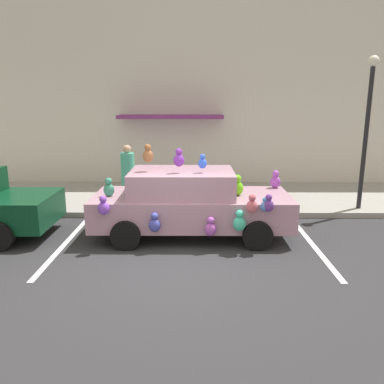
% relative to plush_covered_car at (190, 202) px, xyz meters
% --- Properties ---
extents(ground_plane, '(60.00, 60.00, 0.00)m').
position_rel_plush_covered_car_xyz_m(ground_plane, '(-0.23, -1.65, -0.80)').
color(ground_plane, '#2D2D30').
extents(sidewalk, '(24.00, 4.00, 0.15)m').
position_rel_plush_covered_car_xyz_m(sidewalk, '(-0.23, 3.35, -0.73)').
color(sidewalk, gray).
rests_on(sidewalk, ground).
extents(storefront_building, '(24.00, 1.25, 6.40)m').
position_rel_plush_covered_car_xyz_m(storefront_building, '(-0.24, 5.50, 2.39)').
color(storefront_building, beige).
rests_on(storefront_building, ground).
extents(parking_stripe_front, '(0.12, 3.60, 0.01)m').
position_rel_plush_covered_car_xyz_m(parking_stripe_front, '(2.71, -0.65, -0.80)').
color(parking_stripe_front, silver).
rests_on(parking_stripe_front, ground).
extents(parking_stripe_rear, '(0.12, 3.60, 0.01)m').
position_rel_plush_covered_car_xyz_m(parking_stripe_rear, '(-2.76, -0.65, -0.80)').
color(parking_stripe_rear, silver).
rests_on(parking_stripe_rear, ground).
extents(plush_covered_car, '(4.50, 2.12, 2.16)m').
position_rel_plush_covered_car_xyz_m(plush_covered_car, '(0.00, 0.00, 0.00)').
color(plush_covered_car, '#AC8195').
rests_on(plush_covered_car, ground).
extents(teddy_bear_on_sidewalk, '(0.40, 0.33, 0.76)m').
position_rel_plush_covered_car_xyz_m(teddy_bear_on_sidewalk, '(0.85, 2.05, -0.30)').
color(teddy_bear_on_sidewalk, pink).
rests_on(teddy_bear_on_sidewalk, sidewalk).
extents(street_lamp_post, '(0.28, 0.28, 4.07)m').
position_rel_plush_covered_car_xyz_m(street_lamp_post, '(4.72, 1.85, 1.83)').
color(street_lamp_post, black).
rests_on(street_lamp_post, sidewalk).
extents(pedestrian_near_shopfront, '(0.39, 0.39, 1.73)m').
position_rel_plush_covered_car_xyz_m(pedestrian_near_shopfront, '(-1.79, 2.19, 0.14)').
color(pedestrian_near_shopfront, '#44B090').
rests_on(pedestrian_near_shopfront, sidewalk).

